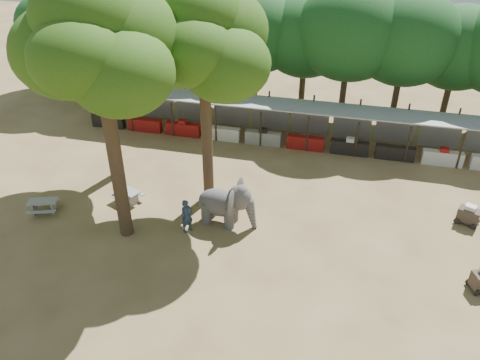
% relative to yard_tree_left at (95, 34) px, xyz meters
% --- Properties ---
extents(ground, '(100.00, 100.00, 0.00)m').
position_rel_yard_tree_left_xyz_m(ground, '(9.13, -7.19, -8.20)').
color(ground, brown).
rests_on(ground, ground).
extents(vendor_stalls, '(28.00, 2.99, 2.80)m').
position_rel_yard_tree_left_xyz_m(vendor_stalls, '(9.13, 6.65, -7.02)').
color(vendor_stalls, '#919398').
rests_on(vendor_stalls, ground).
extents(yard_tree_left, '(7.10, 6.90, 11.02)m').
position_rel_yard_tree_left_xyz_m(yard_tree_left, '(0.00, 0.00, 0.00)').
color(yard_tree_left, '#332316').
rests_on(yard_tree_left, ground).
extents(yard_tree_center, '(7.10, 6.90, 12.04)m').
position_rel_yard_tree_left_xyz_m(yard_tree_center, '(3.00, -5.00, 1.01)').
color(yard_tree_center, '#332316').
rests_on(yard_tree_center, ground).
extents(yard_tree_back, '(7.10, 6.90, 11.36)m').
position_rel_yard_tree_left_xyz_m(yard_tree_back, '(6.00, -1.00, 0.34)').
color(yard_tree_back, '#332316').
rests_on(yard_tree_back, ground).
extents(backdrop_trees, '(46.46, 5.95, 8.33)m').
position_rel_yard_tree_left_xyz_m(backdrop_trees, '(9.13, 11.81, -2.69)').
color(backdrop_trees, '#332316').
rests_on(backdrop_trees, ground).
extents(elephant, '(3.12, 2.38, 2.37)m').
position_rel_yard_tree_left_xyz_m(elephant, '(7.70, -3.20, -7.01)').
color(elephant, '#444242').
rests_on(elephant, ground).
extents(handler, '(0.73, 0.77, 1.79)m').
position_rel_yard_tree_left_xyz_m(handler, '(6.00, -4.33, -7.31)').
color(handler, '#26384C').
rests_on(handler, ground).
extents(picnic_table_near, '(1.82, 1.73, 0.73)m').
position_rel_yard_tree_left_xyz_m(picnic_table_near, '(-1.79, -4.66, -7.72)').
color(picnic_table_near, gray).
rests_on(picnic_table_near, ground).
extents(picnic_table_far, '(1.82, 1.74, 0.71)m').
position_rel_yard_tree_left_xyz_m(picnic_table_far, '(2.00, -2.66, -7.73)').
color(picnic_table_far, gray).
rests_on(picnic_table_far, ground).
extents(cart_back, '(1.30, 1.09, 1.09)m').
position_rel_yard_tree_left_xyz_m(cart_back, '(19.50, -0.32, -7.66)').
color(cart_back, '#312720').
rests_on(cart_back, ground).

